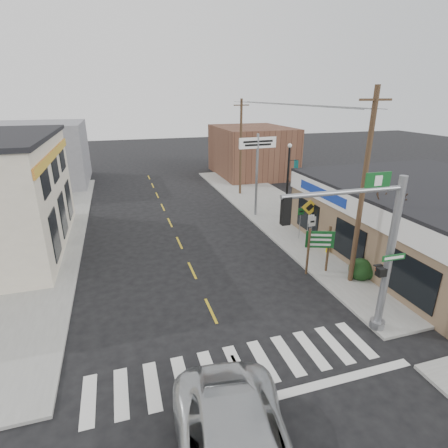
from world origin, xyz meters
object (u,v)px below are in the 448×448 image
object	(u,v)px
utility_pole_far	(241,147)
fire_hydrant	(328,246)
dance_center_sign	(257,154)
utility_pole_near	(363,189)
traffic_signal_pole	(375,243)
guide_sign	(319,244)
lamp_post	(288,178)
bare_tree	(391,200)

from	to	relation	value
utility_pole_far	fire_hydrant	bearing A→B (deg)	-94.49
dance_center_sign	utility_pole_near	distance (m)	11.19
traffic_signal_pole	fire_hydrant	distance (m)	8.31
guide_sign	lamp_post	world-z (taller)	lamp_post
lamp_post	fire_hydrant	bearing A→B (deg)	-105.56
lamp_post	utility_pole_far	world-z (taller)	utility_pole_far
fire_hydrant	utility_pole_far	world-z (taller)	utility_pole_far
guide_sign	bare_tree	size ratio (longest dim) A/B	0.51
lamp_post	utility_pole_far	distance (m)	8.76
dance_center_sign	guide_sign	bearing A→B (deg)	-96.13
utility_pole_far	dance_center_sign	bearing A→B (deg)	-105.48
guide_sign	utility_pole_far	bearing A→B (deg)	105.08
guide_sign	lamp_post	bearing A→B (deg)	95.58
traffic_signal_pole	lamp_post	distance (m)	12.81
traffic_signal_pole	lamp_post	world-z (taller)	traffic_signal_pole
fire_hydrant	bare_tree	world-z (taller)	bare_tree
traffic_signal_pole	utility_pole_far	world-z (taller)	utility_pole_far
bare_tree	utility_pole_far	xyz separation A→B (m)	(-2.00, 17.06, 0.44)
dance_center_sign	bare_tree	bearing A→B (deg)	-78.08
dance_center_sign	fire_hydrant	bearing A→B (deg)	-82.15
bare_tree	utility_pole_near	size ratio (longest dim) A/B	0.54
dance_center_sign	lamp_post	bearing A→B (deg)	-60.64
fire_hydrant	dance_center_sign	distance (m)	9.10
traffic_signal_pole	lamp_post	bearing A→B (deg)	78.52
lamp_post	dance_center_sign	world-z (taller)	dance_center_sign
guide_sign	dance_center_sign	world-z (taller)	dance_center_sign
guide_sign	dance_center_sign	bearing A→B (deg)	107.36
fire_hydrant	utility_pole_far	bearing A→B (deg)	92.50
bare_tree	fire_hydrant	bearing A→B (deg)	115.62
utility_pole_near	fire_hydrant	bearing A→B (deg)	76.33
guide_sign	dance_center_sign	distance (m)	10.42
lamp_post	bare_tree	xyz separation A→B (m)	(1.45, -8.38, 0.63)
guide_sign	bare_tree	world-z (taller)	bare_tree
bare_tree	dance_center_sign	bearing A→B (deg)	105.40
utility_pole_far	lamp_post	bearing A→B (deg)	-93.35
guide_sign	fire_hydrant	bearing A→B (deg)	66.15
dance_center_sign	utility_pole_far	xyz separation A→B (m)	(0.95, 6.36, -0.34)
traffic_signal_pole	lamp_post	xyz separation A→B (m)	(2.84, 12.48, -0.51)
lamp_post	dance_center_sign	xyz separation A→B (m)	(-1.50, 2.32, 1.41)
lamp_post	utility_pole_far	xyz separation A→B (m)	(-0.55, 8.68, 1.07)
traffic_signal_pole	bare_tree	world-z (taller)	traffic_signal_pole
guide_sign	bare_tree	distance (m)	4.19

